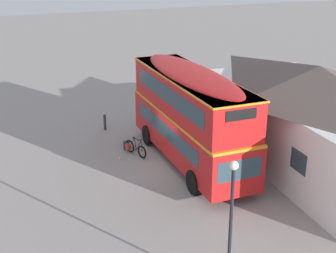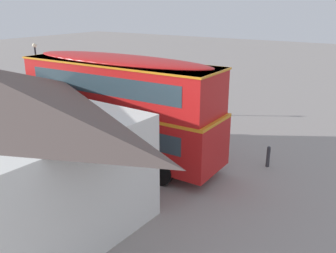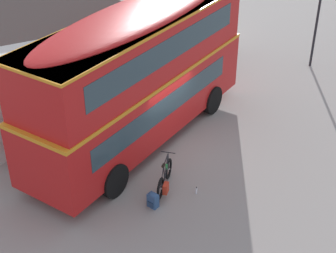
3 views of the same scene
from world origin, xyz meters
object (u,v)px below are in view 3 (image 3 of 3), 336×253
object	(u,v)px
double_decker_bus	(140,72)
street_lamp	(319,6)
touring_bicycle	(165,179)
backpack_on_ground	(153,200)
water_bottle_clear_plastic	(196,191)

from	to	relation	value
double_decker_bus	street_lamp	xyz separation A→B (m)	(9.28, -2.79, 0.18)
touring_bicycle	backpack_on_ground	size ratio (longest dim) A/B	3.23
double_decker_bus	backpack_on_ground	distance (m)	4.46
backpack_on_ground	double_decker_bus	bearing A→B (deg)	41.74
double_decker_bus	touring_bicycle	world-z (taller)	double_decker_bus
water_bottle_clear_plastic	touring_bicycle	bearing A→B (deg)	109.06
double_decker_bus	backpack_on_ground	xyz separation A→B (m)	(-2.81, -2.51, -2.38)
touring_bicycle	street_lamp	bearing A→B (deg)	-2.45
double_decker_bus	backpack_on_ground	size ratio (longest dim) A/B	19.46
backpack_on_ground	water_bottle_clear_plastic	world-z (taller)	backpack_on_ground
touring_bicycle	water_bottle_clear_plastic	distance (m)	1.03
double_decker_bus	street_lamp	bearing A→B (deg)	-16.72
double_decker_bus	street_lamp	world-z (taller)	double_decker_bus
touring_bicycle	water_bottle_clear_plastic	xyz separation A→B (m)	(0.33, -0.95, -0.25)
touring_bicycle	backpack_on_ground	world-z (taller)	touring_bicycle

